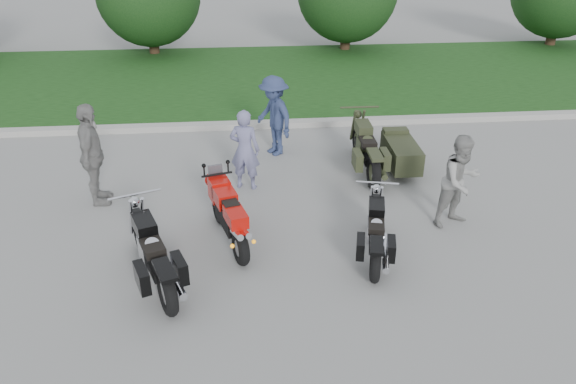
{
  "coord_description": "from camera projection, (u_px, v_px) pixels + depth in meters",
  "views": [
    {
      "loc": [
        -0.01,
        -7.27,
        5.08
      ],
      "look_at": [
        0.73,
        0.9,
        0.8
      ],
      "focal_mm": 35.0,
      "sensor_mm": 36.0,
      "label": 1
    }
  ],
  "objects": [
    {
      "name": "curb",
      "position": [
        241.0,
        125.0,
        14.04
      ],
      "size": [
        60.0,
        0.3,
        0.15
      ],
      "primitive_type": "cube",
      "color": "#AFACA4",
      "rests_on": "ground"
    },
    {
      "name": "person_stripe",
      "position": [
        245.0,
        150.0,
        10.8
      ],
      "size": [
        0.67,
        0.54,
        1.61
      ],
      "primitive_type": "imported",
      "rotation": [
        0.0,
        0.0,
        2.86
      ],
      "color": "#7777A3",
      "rests_on": "ground"
    },
    {
      "name": "ground",
      "position": [
        247.0,
        266.0,
        8.77
      ],
      "size": [
        80.0,
        80.0,
        0.0
      ],
      "primitive_type": "plane",
      "color": "gray",
      "rests_on": "ground"
    },
    {
      "name": "grass_strip",
      "position": [
        239.0,
        79.0,
        17.7
      ],
      "size": [
        60.0,
        8.0,
        0.14
      ],
      "primitive_type": "cube",
      "color": "#276121",
      "rests_on": "ground"
    },
    {
      "name": "sportbike_red",
      "position": [
        229.0,
        214.0,
        9.11
      ],
      "size": [
        0.72,
        1.91,
        0.92
      ],
      "rotation": [
        0.0,
        0.0,
        0.27
      ],
      "color": "black",
      "rests_on": "ground"
    },
    {
      "name": "person_grey",
      "position": [
        460.0,
        181.0,
        9.56
      ],
      "size": [
        0.98,
        0.89,
        1.65
      ],
      "primitive_type": "imported",
      "rotation": [
        0.0,
        0.0,
        0.4
      ],
      "color": "#979792",
      "rests_on": "ground"
    },
    {
      "name": "cruiser_left",
      "position": [
        154.0,
        257.0,
        8.16
      ],
      "size": [
        1.0,
        2.25,
        0.9
      ],
      "rotation": [
        0.0,
        0.0,
        0.36
      ],
      "color": "black",
      "rests_on": "ground"
    },
    {
      "name": "person_denim",
      "position": [
        274.0,
        116.0,
        12.26
      ],
      "size": [
        1.15,
        1.32,
        1.77
      ],
      "primitive_type": "imported",
      "rotation": [
        0.0,
        0.0,
        -1.04
      ],
      "color": "navy",
      "rests_on": "ground"
    },
    {
      "name": "person_back",
      "position": [
        92.0,
        155.0,
        10.17
      ],
      "size": [
        0.55,
        1.16,
        1.93
      ],
      "primitive_type": "imported",
      "rotation": [
        0.0,
        0.0,
        1.64
      ],
      "color": "gray",
      "rests_on": "ground"
    },
    {
      "name": "cruiser_right",
      "position": [
        376.0,
        235.0,
        8.82
      ],
      "size": [
        0.58,
        2.01,
        0.78
      ],
      "rotation": [
        0.0,
        0.0,
        -0.22
      ],
      "color": "black",
      "rests_on": "ground"
    },
    {
      "name": "cruiser_sidecar",
      "position": [
        387.0,
        152.0,
        11.61
      ],
      "size": [
        1.23,
        2.44,
        0.94
      ],
      "rotation": [
        0.0,
        0.0,
        -0.02
      ],
      "color": "black",
      "rests_on": "ground"
    }
  ]
}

